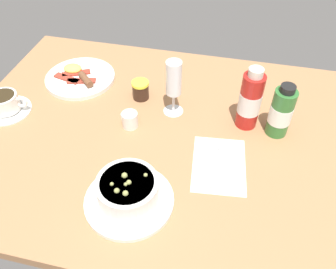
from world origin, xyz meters
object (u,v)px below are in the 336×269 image
object	(u,v)px
cutlery_setting	(219,163)
jam_jar	(141,90)
porridge_bowl	(130,193)
sauce_bottle_red	(250,101)
breakfast_plate	(80,77)
creamer_jug	(130,120)
wine_glass	(174,81)
coffee_cup	(6,104)
sauce_bottle_green	(281,112)

from	to	relation	value
cutlery_setting	jam_jar	size ratio (longest dim) A/B	3.47
porridge_bowl	sauce_bottle_red	bearing A→B (deg)	54.13
porridge_bowl	breakfast_plate	world-z (taller)	porridge_bowl
porridge_bowl	jam_jar	xyz separation A→B (cm)	(-8.45, 37.71, -0.77)
creamer_jug	jam_jar	bearing A→B (deg)	92.42
cutlery_setting	wine_glass	xyz separation A→B (cm)	(-15.81, 17.34, 10.59)
coffee_cup	breakfast_plate	xyz separation A→B (cm)	(14.46, 19.50, -1.67)
creamer_jug	breakfast_plate	xyz separation A→B (cm)	(-22.68, 17.50, -1.40)
porridge_bowl	cutlery_setting	distance (cm)	24.85
cutlery_setting	sauce_bottle_green	world-z (taller)	sauce_bottle_green
cutlery_setting	coffee_cup	distance (cm)	63.87
creamer_jug	sauce_bottle_green	distance (cm)	40.94
wine_glass	breakfast_plate	distance (cm)	35.71
wine_glass	sauce_bottle_red	xyz separation A→B (cm)	(21.15, -0.69, -2.41)
sauce_bottle_red	sauce_bottle_green	xyz separation A→B (cm)	(8.38, -1.44, -1.24)
jam_jar	wine_glass	bearing A→B (deg)	-20.25
wine_glass	breakfast_plate	size ratio (longest dim) A/B	0.76
porridge_bowl	cutlery_setting	xyz separation A→B (cm)	(18.47, 16.27, -3.44)
sauce_bottle_red	sauce_bottle_green	distance (cm)	8.59
coffee_cup	wine_glass	size ratio (longest dim) A/B	0.81
wine_glass	jam_jar	world-z (taller)	wine_glass
porridge_bowl	jam_jar	distance (cm)	38.65
coffee_cup	cutlery_setting	bearing A→B (deg)	-5.78
creamer_jug	sauce_bottle_red	distance (cm)	33.31
coffee_cup	creamer_jug	bearing A→B (deg)	3.09
porridge_bowl	coffee_cup	size ratio (longest dim) A/B	1.50
porridge_bowl	cutlery_setting	size ratio (longest dim) A/B	1.03
porridge_bowl	sauce_bottle_red	world-z (taller)	sauce_bottle_red
cutlery_setting	wine_glass	bearing A→B (deg)	132.36
creamer_jug	sauce_bottle_green	world-z (taller)	sauce_bottle_green
cutlery_setting	sauce_bottle_green	size ratio (longest dim) A/B	1.27
cutlery_setting	sauce_bottle_red	xyz separation A→B (cm)	(5.34, 16.66, 8.18)
wine_glass	jam_jar	bearing A→B (deg)	159.75
creamer_jug	coffee_cup	bearing A→B (deg)	-176.91
coffee_cup	sauce_bottle_red	xyz separation A→B (cm)	(68.84, 10.23, 5.80)
coffee_cup	breakfast_plate	bearing A→B (deg)	53.45
coffee_cup	wine_glass	bearing A→B (deg)	12.89
jam_jar	sauce_bottle_green	size ratio (longest dim) A/B	0.37
porridge_bowl	wine_glass	xyz separation A→B (cm)	(2.65, 33.61, 7.15)
wine_glass	sauce_bottle_green	distance (cm)	29.83
coffee_cup	sauce_bottle_green	size ratio (longest dim) A/B	0.87
jam_jar	sauce_bottle_green	distance (cm)	41.32
porridge_bowl	sauce_bottle_red	distance (cm)	40.90
porridge_bowl	coffee_cup	distance (cm)	50.44
wine_glass	cutlery_setting	bearing A→B (deg)	-47.64
sauce_bottle_green	cutlery_setting	bearing A→B (deg)	-132.03
wine_glass	creamer_jug	bearing A→B (deg)	-139.82
coffee_cup	breakfast_plate	size ratio (longest dim) A/B	0.61
porridge_bowl	coffee_cup	xyz separation A→B (cm)	(-45.03, 22.70, -1.06)
porridge_bowl	sauce_bottle_red	xyz separation A→B (cm)	(23.80, 32.92, 4.74)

